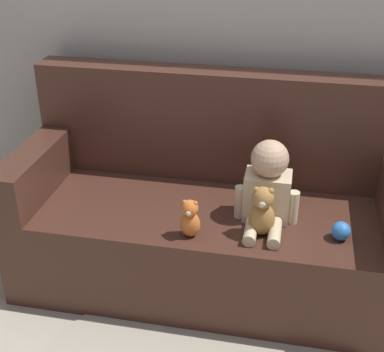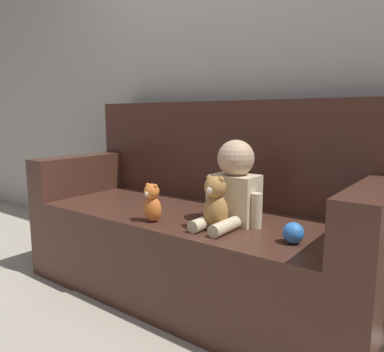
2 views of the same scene
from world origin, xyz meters
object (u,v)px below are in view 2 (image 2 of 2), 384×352
couch (202,227)px  person_baby (234,187)px  teddy_bear_brown (215,203)px  plush_toy_side (152,203)px  toy_ball (293,233)px

couch → person_baby: (0.28, -0.14, 0.28)m
teddy_bear_brown → plush_toy_side: 0.32m
teddy_bear_brown → toy_ball: bearing=5.4°
plush_toy_side → teddy_bear_brown: bearing=14.0°
couch → person_baby: bearing=-26.7°
toy_ball → teddy_bear_brown: bearing=-174.6°
teddy_bear_brown → person_baby: bearing=85.8°
teddy_bear_brown → toy_ball: teddy_bear_brown is taller
couch → teddy_bear_brown: 0.45m
couch → teddy_bear_brown: couch is taller
person_baby → teddy_bear_brown: person_baby is taller
couch → teddy_bear_brown: (0.27, -0.28, 0.23)m
couch → teddy_bear_brown: size_ratio=7.91×
person_baby → plush_toy_side: (-0.32, -0.22, -0.08)m
person_baby → plush_toy_side: bearing=-146.1°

